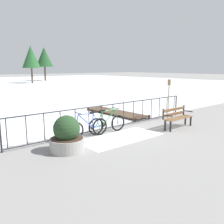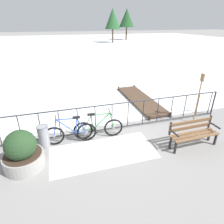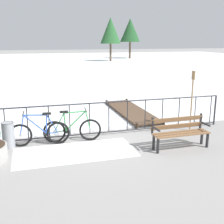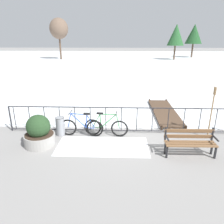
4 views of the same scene
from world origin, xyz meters
The scene contains 12 objects.
ground_plane centered at (0.00, 0.00, 0.00)m, with size 160.00×160.00×0.00m, color gray.
frozen_pond centered at (0.00, 28.40, 0.01)m, with size 80.00×56.00×0.03m, color white.
snow_patch centered at (-0.66, -1.20, 0.00)m, with size 3.21×1.48×0.01m, color white.
railing_fence centered at (0.00, 0.00, 0.56)m, with size 9.06×0.06×1.07m.
bicycle_near_railing centered at (-1.54, -0.37, 0.37)m, with size 1.71×0.52×0.97m.
bicycle_second centered at (-0.59, -0.34, 0.37)m, with size 1.71×0.52×0.97m.
park_bench centered at (2.20, -1.64, 0.51)m, with size 1.61×0.50×0.89m.
trash_bin centered at (-2.38, -0.32, 0.37)m, with size 0.35×0.35×0.73m.
oar_upright centered at (3.31, -0.37, 1.14)m, with size 0.04×0.16×1.98m.
wooden_dock centered at (2.19, 2.28, 0.12)m, with size 1.10×4.05×0.20m.
tree_west_mid centered at (9.42, 30.72, 4.14)m, with size 2.85×2.85×5.90m.
tree_centre centered at (14.03, 35.67, 4.36)m, with size 3.17×3.17×6.17m.
Camera 3 is at (-1.71, -8.38, 2.94)m, focal length 45.86 mm.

